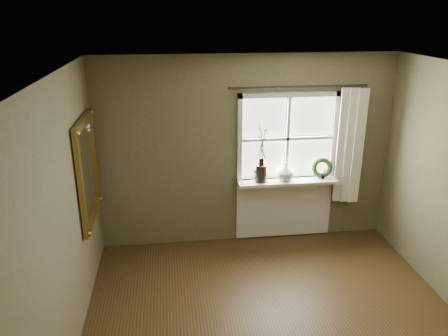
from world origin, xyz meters
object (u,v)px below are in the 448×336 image
gilt_mirror (88,170)px  dark_jug (261,173)px  wreath (322,170)px  cream_vase (285,172)px

gilt_mirror → dark_jug: bearing=14.3°
wreath → gilt_mirror: 3.08m
cream_vase → wreath: wreath is taller
cream_vase → wreath: bearing=4.3°
dark_jug → wreath: bearing=2.7°
wreath → dark_jug: bearing=-172.2°
dark_jug → cream_vase: cream_vase is taller
dark_jug → gilt_mirror: size_ratio=0.19×
dark_jug → gilt_mirror: gilt_mirror is taller
cream_vase → gilt_mirror: (-2.48, -0.54, 0.34)m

